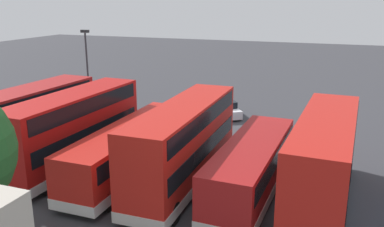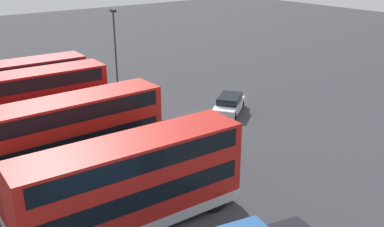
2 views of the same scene
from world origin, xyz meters
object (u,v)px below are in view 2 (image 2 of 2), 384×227
at_px(bus_single_deck_second, 98,171).
at_px(bus_double_decker_sixth, 15,89).
at_px(bus_double_decker_fifth, 32,101).
at_px(bus_single_deck_fourth, 52,128).
at_px(lamp_post_tall, 115,44).
at_px(bus_double_decker_third, 70,133).
at_px(car_hatchback_silver, 229,105).
at_px(bus_double_decker_near_end, 133,182).

relative_size(bus_single_deck_second, bus_double_decker_sixth, 0.93).
height_order(bus_single_deck_second, bus_double_decker_fifth, bus_double_decker_fifth).
distance_m(bus_single_deck_fourth, bus_double_decker_sixth, 7.48).
relative_size(bus_single_deck_fourth, lamp_post_tall, 1.54).
height_order(bus_double_decker_third, bus_single_deck_fourth, bus_double_decker_third).
bearing_deg(bus_double_decker_sixth, lamp_post_tall, -78.60).
distance_m(bus_double_decker_third, bus_double_decker_sixth, 10.87).
relative_size(bus_single_deck_fourth, bus_double_decker_sixth, 1.05).
xyz_separation_m(bus_single_deck_fourth, car_hatchback_silver, (-1.66, -14.09, -0.92)).
bearing_deg(bus_double_decker_fifth, bus_double_decker_sixth, 0.94).
relative_size(bus_double_decker_sixth, car_hatchback_silver, 2.42).
bearing_deg(bus_double_decker_fifth, bus_single_deck_fourth, 179.32).
distance_m(bus_double_decker_near_end, car_hatchback_silver, 16.96).
relative_size(bus_double_decker_fifth, car_hatchback_silver, 2.39).
bearing_deg(bus_double_decker_third, bus_single_deck_fourth, -1.88).
bearing_deg(bus_double_decker_near_end, lamp_post_tall, -26.09).
xyz_separation_m(bus_double_decker_near_end, bus_single_deck_fourth, (10.79, -0.09, -0.83)).
xyz_separation_m(bus_double_decker_near_end, bus_double_decker_third, (7.36, 0.02, 0.00)).
distance_m(bus_double_decker_third, lamp_post_tall, 16.35).
xyz_separation_m(bus_double_decker_near_end, bus_double_decker_sixth, (18.22, -0.08, -0.00)).
height_order(bus_double_decker_third, bus_double_decker_fifth, same).
distance_m(bus_single_deck_second, bus_double_decker_sixth, 14.72).
xyz_separation_m(bus_double_decker_near_end, car_hatchback_silver, (9.13, -14.18, -1.75)).
distance_m(bus_single_deck_fourth, lamp_post_tall, 13.88).
xyz_separation_m(bus_single_deck_second, bus_double_decker_sixth, (14.70, -0.23, 0.83)).
bearing_deg(bus_double_decker_fifth, bus_double_decker_third, 178.75).
relative_size(bus_double_decker_third, bus_double_decker_fifth, 1.05).
relative_size(bus_double_decker_near_end, bus_single_deck_second, 1.08).
bearing_deg(bus_single_deck_fourth, bus_double_decker_third, 178.12).
bearing_deg(bus_single_deck_second, bus_double_decker_near_end, -177.49).
relative_size(bus_double_decker_third, bus_double_decker_sixth, 1.04).
bearing_deg(bus_double_decker_sixth, bus_single_deck_second, 179.09).
bearing_deg(bus_single_deck_second, bus_double_decker_third, -1.99).
bearing_deg(bus_single_deck_fourth, bus_double_decker_fifth, -0.68).
xyz_separation_m(bus_single_deck_second, bus_double_decker_third, (3.83, -0.13, 0.83)).
relative_size(bus_double_decker_fifth, lamp_post_tall, 1.44).
bearing_deg(lamp_post_tall, bus_double_decker_sixth, 101.40).
bearing_deg(bus_double_decker_near_end, car_hatchback_silver, -57.22).
distance_m(bus_single_deck_fourth, car_hatchback_silver, 14.22).
bearing_deg(lamp_post_tall, car_hatchback_silver, -158.81).
distance_m(bus_double_decker_near_end, lamp_post_tall, 22.58).
bearing_deg(car_hatchback_silver, bus_double_decker_near_end, 122.78).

